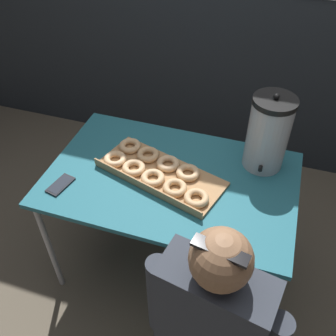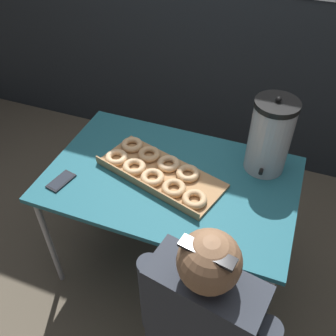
{
  "view_description": "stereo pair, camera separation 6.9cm",
  "coord_description": "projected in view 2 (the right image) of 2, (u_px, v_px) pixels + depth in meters",
  "views": [
    {
      "loc": [
        0.42,
        -1.34,
        2.14
      ],
      "look_at": [
        -0.02,
        0.0,
        0.84
      ],
      "focal_mm": 40.0,
      "sensor_mm": 36.0,
      "label": 1
    },
    {
      "loc": [
        0.48,
        -1.32,
        2.14
      ],
      "look_at": [
        -0.02,
        0.0,
        0.84
      ],
      "focal_mm": 40.0,
      "sensor_mm": 36.0,
      "label": 2
    }
  ],
  "objects": [
    {
      "name": "cell_phone",
      "position": [
        61.0,
        181.0,
        1.93
      ],
      "size": [
        0.1,
        0.16,
        0.01
      ],
      "rotation": [
        0.0,
        0.0,
        -0.21
      ],
      "color": "black",
      "rests_on": "folding_table"
    },
    {
      "name": "donut_box",
      "position": [
        157.0,
        171.0,
        1.96
      ],
      "size": [
        0.72,
        0.46,
        0.05
      ],
      "rotation": [
        0.0,
        0.0,
        -0.29
      ],
      "color": "tan",
      "rests_on": "folding_table"
    },
    {
      "name": "ground_plane",
      "position": [
        170.0,
        261.0,
        2.48
      ],
      "size": [
        12.0,
        12.0,
        0.0
      ],
      "primitive_type": "plane",
      "color": "brown"
    },
    {
      "name": "folding_table",
      "position": [
        171.0,
        184.0,
        1.99
      ],
      "size": [
        1.3,
        0.82,
        0.78
      ],
      "color": "#236675",
      "rests_on": "ground"
    },
    {
      "name": "coffee_urn",
      "position": [
        270.0,
        136.0,
        1.88
      ],
      "size": [
        0.22,
        0.25,
        0.44
      ],
      "color": "#B7B7BC",
      "rests_on": "folding_table"
    }
  ]
}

